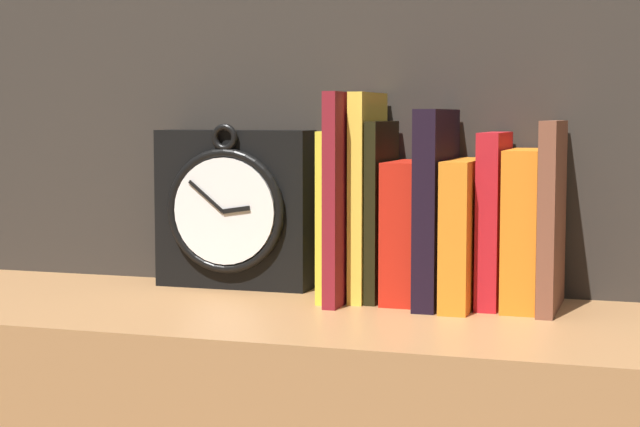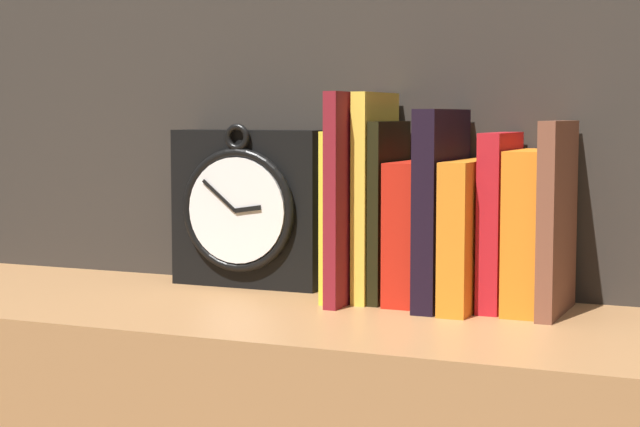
% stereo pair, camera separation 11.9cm
% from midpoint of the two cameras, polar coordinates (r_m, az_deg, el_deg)
% --- Properties ---
extents(clock, '(0.21, 0.07, 0.22)m').
position_cam_midpoint_polar(clock, '(1.41, -1.48, 0.27)').
color(clock, black).
rests_on(clock, bookshelf).
extents(book_slot0_yellow, '(0.02, 0.13, 0.21)m').
position_cam_midpoint_polar(book_slot0_yellow, '(1.32, 3.95, -0.08)').
color(book_slot0_yellow, yellow).
rests_on(book_slot0_yellow, bookshelf).
extents(book_slot1_maroon, '(0.02, 0.16, 0.25)m').
position_cam_midpoint_polar(book_slot1_maroon, '(1.30, 4.44, 0.87)').
color(book_slot1_maroon, maroon).
rests_on(book_slot1_maroon, bookshelf).
extents(book_slot2_yellow, '(0.02, 0.12, 0.25)m').
position_cam_midpoint_polar(book_slot2_yellow, '(1.31, 5.55, 0.90)').
color(book_slot2_yellow, yellow).
rests_on(book_slot2_yellow, bookshelf).
extents(book_slot3_black, '(0.01, 0.12, 0.22)m').
position_cam_midpoint_polar(book_slot3_black, '(1.31, 6.30, 0.12)').
color(book_slot3_black, black).
rests_on(book_slot3_black, bookshelf).
extents(book_slot4_red, '(0.04, 0.12, 0.17)m').
position_cam_midpoint_polar(book_slot4_red, '(1.30, 7.62, -1.00)').
color(book_slot4_red, red).
rests_on(book_slot4_red, bookshelf).
extents(book_slot5_black, '(0.03, 0.15, 0.23)m').
position_cam_midpoint_polar(book_slot5_black, '(1.28, 9.15, 0.26)').
color(book_slot5_black, black).
rests_on(book_slot5_black, bookshelf).
extents(book_slot6_orange, '(0.03, 0.15, 0.17)m').
position_cam_midpoint_polar(book_slot6_orange, '(1.27, 10.61, -1.13)').
color(book_slot6_orange, orange).
rests_on(book_slot6_orange, bookshelf).
extents(book_slot7_red, '(0.03, 0.12, 0.21)m').
position_cam_midpoint_polar(book_slot7_red, '(1.28, 12.21, -0.40)').
color(book_slot7_red, '#AF171F').
rests_on(book_slot7_red, bookshelf).
extents(book_slot8_orange, '(0.04, 0.13, 0.19)m').
position_cam_midpoint_polar(book_slot8_orange, '(1.27, 13.83, -0.92)').
color(book_slot8_orange, orange).
rests_on(book_slot8_orange, bookshelf).
extents(book_slot9_brown, '(0.02, 0.14, 0.22)m').
position_cam_midpoint_polar(book_slot9_brown, '(1.25, 15.22, -0.24)').
color(book_slot9_brown, brown).
rests_on(book_slot9_brown, bookshelf).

